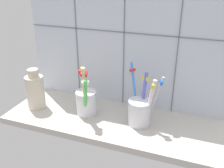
{
  "coord_description": "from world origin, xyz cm",
  "views": [
    {
      "loc": [
        23.44,
        -62.31,
        43.86
      ],
      "look_at": [
        0.0,
        0.58,
        13.31
      ],
      "focal_mm": 41.83,
      "sensor_mm": 36.0,
      "label": 1
    }
  ],
  "objects": [
    {
      "name": "counter_slab",
      "position": [
        0.0,
        0.0,
        1.0
      ],
      "size": [
        64.0,
        22.0,
        2.0
      ],
      "primitive_type": "cube",
      "color": "#BCB7AD",
      "rests_on": "ground"
    },
    {
      "name": "tile_wall_back",
      "position": [
        -0.0,
        12.0,
        22.5
      ],
      "size": [
        64.0,
        2.2,
        45.0
      ],
      "color": "silver",
      "rests_on": "ground"
    },
    {
      "name": "toothbrush_cup_left",
      "position": [
        -8.21,
        0.19,
        6.6
      ],
      "size": [
        6.73,
        9.12,
        16.81
      ],
      "color": "silver",
      "rests_on": "counter_slab"
    },
    {
      "name": "toothbrush_cup_right",
      "position": [
        8.6,
        0.8,
        6.54
      ],
      "size": [
        10.93,
        8.59,
        16.8
      ],
      "color": "silver",
      "rests_on": "counter_slab"
    },
    {
      "name": "ceramic_vase",
      "position": [
        -25.14,
        -1.41,
        7.81
      ],
      "size": [
        5.64,
        5.64,
        13.09
      ],
      "color": "beige",
      "rests_on": "counter_slab"
    }
  ]
}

